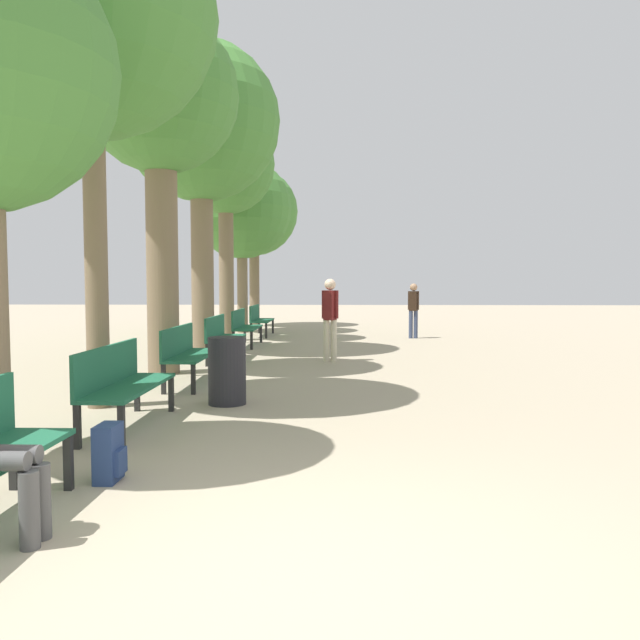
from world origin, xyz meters
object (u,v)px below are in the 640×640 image
at_px(tree_row_2, 160,103).
at_px(trash_bin, 227,371).
at_px(bench_row_4, 244,325).
at_px(pedestrian_mid, 330,314).
at_px(bench_row_5, 259,318).
at_px(bench_row_2, 186,350).
at_px(tree_row_3, 201,124).
at_px(tree_row_6, 254,213).
at_px(bench_row_3, 222,334).
at_px(pedestrian_near, 413,307).
at_px(tree_row_1, 91,12).
at_px(tree_row_5, 242,209).
at_px(tree_row_4, 225,168).
at_px(backpack, 109,453).
at_px(bench_row_1, 121,380).

xyz_separation_m(tree_row_2, trash_bin, (1.62, -2.72, -4.23)).
bearing_deg(bench_row_4, pedestrian_mid, -53.55).
bearing_deg(bench_row_5, bench_row_2, -90.00).
height_order(tree_row_3, tree_row_6, tree_row_3).
xyz_separation_m(bench_row_2, bench_row_3, (0.00, 2.93, 0.00)).
distance_m(tree_row_3, pedestrian_near, 7.68).
bearing_deg(tree_row_6, tree_row_2, -90.00).
xyz_separation_m(bench_row_3, tree_row_1, (-0.69, -4.74, 4.42)).
bearing_deg(tree_row_5, tree_row_3, -90.00).
xyz_separation_m(tree_row_2, pedestrian_near, (5.19, 6.97, -3.78)).
relative_size(pedestrian_mid, trash_bin, 1.88).
height_order(tree_row_4, pedestrian_near, tree_row_4).
relative_size(tree_row_1, trash_bin, 7.40).
height_order(bench_row_5, backpack, bench_row_5).
bearing_deg(pedestrian_near, bench_row_3, -130.94).
relative_size(bench_row_5, tree_row_6, 0.33).
bearing_deg(bench_row_4, pedestrian_near, 26.59).
distance_m(bench_row_3, bench_row_5, 5.87).
height_order(bench_row_1, bench_row_5, same).
bearing_deg(tree_row_3, tree_row_1, -90.00).
height_order(bench_row_2, backpack, bench_row_2).
bearing_deg(tree_row_3, bench_row_4, 66.09).
distance_m(tree_row_5, trash_bin, 12.22).
bearing_deg(tree_row_1, tree_row_4, 90.00).
bearing_deg(backpack, bench_row_2, 96.59).
distance_m(tree_row_4, tree_row_5, 2.88).
xyz_separation_m(bench_row_1, tree_row_2, (-0.69, 4.08, 4.14)).
xyz_separation_m(bench_row_5, tree_row_1, (-0.69, -10.61, 4.42)).
distance_m(tree_row_1, backpack, 5.71).
relative_size(bench_row_2, tree_row_1, 0.28).
relative_size(tree_row_5, pedestrian_near, 3.51).
height_order(tree_row_1, tree_row_4, tree_row_1).
height_order(bench_row_3, tree_row_3, tree_row_3).
distance_m(tree_row_2, tree_row_6, 11.70).
bearing_deg(backpack, tree_row_6, 94.02).
bearing_deg(tree_row_1, trash_bin, 8.29).
xyz_separation_m(tree_row_2, pedestrian_mid, (2.90, 1.73, -3.72)).
distance_m(tree_row_2, tree_row_5, 8.93).
relative_size(bench_row_1, tree_row_6, 0.33).
height_order(tree_row_4, tree_row_5, tree_row_4).
height_order(bench_row_5, tree_row_6, tree_row_6).
distance_m(tree_row_1, trash_bin, 4.79).
distance_m(bench_row_3, tree_row_6, 10.54).
bearing_deg(bench_row_3, tree_row_4, 99.00).
bearing_deg(tree_row_1, backpack, -67.27).
bearing_deg(tree_row_4, bench_row_5, 65.77).
height_order(tree_row_2, tree_row_4, tree_row_2).
relative_size(bench_row_4, backpack, 3.99).
bearing_deg(tree_row_6, pedestrian_near, -42.26).
distance_m(bench_row_5, tree_row_6, 5.42).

